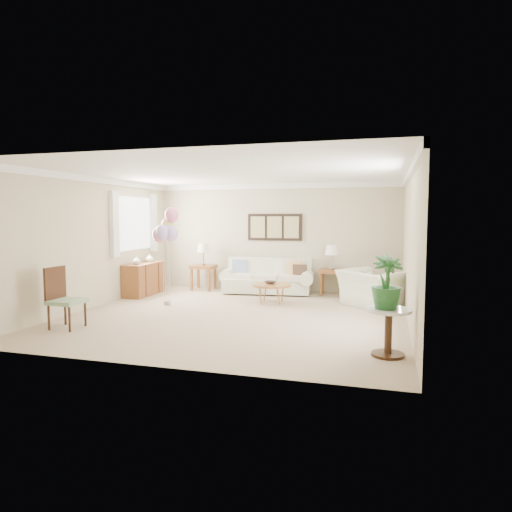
# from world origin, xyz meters

# --- Properties ---
(ground_plane) EXTENTS (6.00, 6.00, 0.00)m
(ground_plane) POSITION_xyz_m (0.00, 0.00, 0.00)
(ground_plane) COLOR tan
(room_shell) EXTENTS (6.04, 6.04, 2.60)m
(room_shell) POSITION_xyz_m (-0.11, 0.09, 1.63)
(room_shell) COLOR #B9AC89
(room_shell) RESTS_ON ground
(wall_art_triptych) EXTENTS (1.35, 0.06, 0.65)m
(wall_art_triptych) POSITION_xyz_m (0.00, 2.96, 1.55)
(wall_art_triptych) COLOR black
(wall_art_triptych) RESTS_ON ground
(sofa) EXTENTS (2.31, 1.06, 0.82)m
(sofa) POSITION_xyz_m (-0.06, 2.54, 0.32)
(sofa) COLOR white
(sofa) RESTS_ON ground
(end_table_left) EXTENTS (0.57, 0.51, 0.62)m
(end_table_left) POSITION_xyz_m (-1.71, 2.56, 0.52)
(end_table_left) COLOR brown
(end_table_left) RESTS_ON ground
(end_table_right) EXTENTS (0.55, 0.50, 0.60)m
(end_table_right) POSITION_xyz_m (1.43, 2.66, 0.50)
(end_table_right) COLOR brown
(end_table_right) RESTS_ON ground
(lamp_left) EXTENTS (0.30, 0.30, 0.53)m
(lamp_left) POSITION_xyz_m (-1.71, 2.56, 1.03)
(lamp_left) COLOR gray
(lamp_left) RESTS_ON end_table_left
(lamp_right) EXTENTS (0.32, 0.32, 0.56)m
(lamp_right) POSITION_xyz_m (1.43, 2.66, 1.03)
(lamp_right) COLOR gray
(lamp_right) RESTS_ON end_table_right
(coffee_table) EXTENTS (0.81, 0.81, 0.41)m
(coffee_table) POSITION_xyz_m (0.34, 1.32, 0.38)
(coffee_table) COLOR #9D532B
(coffee_table) RESTS_ON ground
(decor_bowl) EXTENTS (0.27, 0.27, 0.06)m
(decor_bowl) POSITION_xyz_m (0.31, 1.32, 0.44)
(decor_bowl) COLOR #322823
(decor_bowl) RESTS_ON coffee_table
(armchair) EXTENTS (1.50, 1.48, 0.73)m
(armchair) POSITION_xyz_m (2.35, 1.55, 0.37)
(armchair) COLOR white
(armchair) RESTS_ON ground
(side_table) EXTENTS (0.58, 0.58, 0.63)m
(side_table) POSITION_xyz_m (2.67, -1.78, 0.47)
(side_table) COLOR silver
(side_table) RESTS_ON ground
(potted_plant) EXTENTS (0.49, 0.49, 0.69)m
(potted_plant) POSITION_xyz_m (2.63, -1.80, 0.97)
(potted_plant) COLOR #1B501D
(potted_plant) RESTS_ON side_table
(accent_chair) EXTENTS (0.50, 0.50, 1.00)m
(accent_chair) POSITION_xyz_m (-2.42, -1.67, 0.52)
(accent_chair) COLOR gray
(accent_chair) RESTS_ON ground
(credenza) EXTENTS (0.46, 1.20, 0.74)m
(credenza) POSITION_xyz_m (-2.76, 1.50, 0.37)
(credenza) COLOR brown
(credenza) RESTS_ON ground
(vase_white) EXTENTS (0.20, 0.20, 0.19)m
(vase_white) POSITION_xyz_m (-2.74, 1.17, 0.83)
(vase_white) COLOR silver
(vase_white) RESTS_ON credenza
(vase_sage) EXTENTS (0.24, 0.24, 0.19)m
(vase_sage) POSITION_xyz_m (-2.74, 1.76, 0.84)
(vase_sage) COLOR beige
(vase_sage) RESTS_ON credenza
(balloon_cluster) EXTENTS (0.54, 0.53, 2.00)m
(balloon_cluster) POSITION_xyz_m (-1.66, 0.54, 1.57)
(balloon_cluster) COLOR gray
(balloon_cluster) RESTS_ON ground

